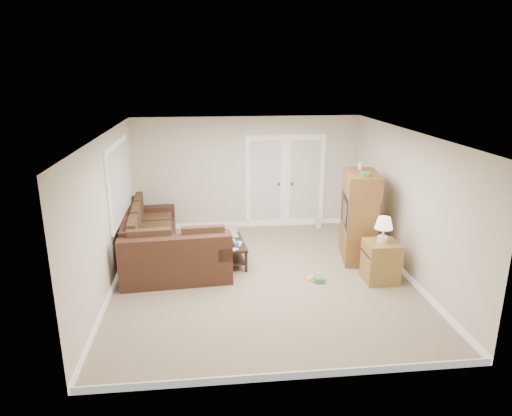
{
  "coord_description": "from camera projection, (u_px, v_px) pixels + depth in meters",
  "views": [
    {
      "loc": [
        -0.88,
        -7.18,
        3.47
      ],
      "look_at": [
        -0.05,
        0.55,
        1.1
      ],
      "focal_mm": 32.0,
      "sensor_mm": 36.0,
      "label": 1
    }
  ],
  "objects": [
    {
      "name": "space_heater",
      "position": [
        319.0,
        222.0,
        10.38
      ],
      "size": [
        0.12,
        0.11,
        0.29
      ],
      "primitive_type": "cube",
      "rotation": [
        0.0,
        0.0,
        -0.11
      ],
      "color": "silver",
      "rests_on": "floor"
    },
    {
      "name": "window_left",
      "position": [
        119.0,
        181.0,
        8.17
      ],
      "size": [
        0.05,
        1.92,
        1.42
      ],
      "color": "white",
      "rests_on": "wall_left"
    },
    {
      "name": "baseboards",
      "position": [
        262.0,
        275.0,
        7.91
      ],
      "size": [
        5.0,
        5.5,
        0.1
      ],
      "primitive_type": null,
      "color": "white",
      "rests_on": "floor"
    },
    {
      "name": "side_cabinet",
      "position": [
        381.0,
        258.0,
        7.7
      ],
      "size": [
        0.55,
        0.55,
        1.14
      ],
      "rotation": [
        0.0,
        0.0,
        -0.02
      ],
      "color": "olive",
      "rests_on": "floor"
    },
    {
      "name": "floor_magazine",
      "position": [
        315.0,
        277.0,
        7.93
      ],
      "size": [
        0.36,
        0.32,
        0.01
      ],
      "primitive_type": "cube",
      "rotation": [
        0.0,
        0.0,
        0.39
      ],
      "color": "yellow",
      "rests_on": "floor"
    },
    {
      "name": "floor_greenbox",
      "position": [
        319.0,
        279.0,
        7.77
      ],
      "size": [
        0.19,
        0.24,
        0.09
      ],
      "primitive_type": "cube",
      "rotation": [
        0.0,
        0.0,
        -0.08
      ],
      "color": "#3D8842",
      "rests_on": "floor"
    },
    {
      "name": "floor",
      "position": [
        262.0,
        277.0,
        7.93
      ],
      "size": [
        5.5,
        5.5,
        0.0
      ],
      "primitive_type": "plane",
      "color": "gray",
      "rests_on": "ground"
    },
    {
      "name": "coffee_table",
      "position": [
        230.0,
        251.0,
        8.5
      ],
      "size": [
        0.6,
        1.06,
        0.7
      ],
      "rotation": [
        0.0,
        0.0,
        0.09
      ],
      "color": "black",
      "rests_on": "floor"
    },
    {
      "name": "wall_front",
      "position": [
        293.0,
        283.0,
        4.95
      ],
      "size": [
        5.0,
        0.02,
        2.5
      ],
      "primitive_type": "cube",
      "color": "beige",
      "rests_on": "floor"
    },
    {
      "name": "wall_back",
      "position": [
        247.0,
        173.0,
        10.18
      ],
      "size": [
        5.0,
        0.02,
        2.5
      ],
      "primitive_type": "cube",
      "color": "beige",
      "rests_on": "floor"
    },
    {
      "name": "sectional_sofa",
      "position": [
        161.0,
        246.0,
        8.4
      ],
      "size": [
        2.08,
        2.88,
        0.87
      ],
      "rotation": [
        0.0,
        0.0,
        0.07
      ],
      "color": "#402518",
      "rests_on": "floor"
    },
    {
      "name": "wall_left",
      "position": [
        108.0,
        214.0,
        7.3
      ],
      "size": [
        0.02,
        5.5,
        2.5
      ],
      "primitive_type": "cube",
      "color": "beige",
      "rests_on": "floor"
    },
    {
      "name": "floor_book",
      "position": [
        311.0,
        278.0,
        7.87
      ],
      "size": [
        0.27,
        0.28,
        0.02
      ],
      "primitive_type": "imported",
      "rotation": [
        0.0,
        0.0,
        -0.68
      ],
      "color": "olive",
      "rests_on": "floor"
    },
    {
      "name": "french_doors",
      "position": [
        285.0,
        182.0,
        10.29
      ],
      "size": [
        1.8,
        0.05,
        2.13
      ],
      "color": "white",
      "rests_on": "floor"
    },
    {
      "name": "tv_armoire",
      "position": [
        359.0,
        216.0,
        8.52
      ],
      "size": [
        0.75,
        1.13,
        1.79
      ],
      "rotation": [
        0.0,
        0.0,
        -0.17
      ],
      "color": "brown",
      "rests_on": "floor"
    },
    {
      "name": "ceiling",
      "position": [
        263.0,
        133.0,
        7.2
      ],
      "size": [
        5.0,
        5.5,
        0.02
      ],
      "primitive_type": "cube",
      "color": "white",
      "rests_on": "wall_back"
    },
    {
      "name": "wall_right",
      "position": [
        407.0,
        204.0,
        7.82
      ],
      "size": [
        0.02,
        5.5,
        2.5
      ],
      "primitive_type": "cube",
      "color": "beige",
      "rests_on": "floor"
    }
  ]
}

